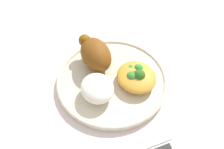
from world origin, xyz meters
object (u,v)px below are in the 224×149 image
at_px(rice_pile, 97,88).
at_px(plate, 112,79).
at_px(mac_cheese_with_broccoli, 136,76).
at_px(roasted_chicken, 95,54).

bearing_deg(rice_pile, plate, -59.16).
relative_size(rice_pile, mac_cheese_with_broccoli, 0.83).
relative_size(roasted_chicken, mac_cheese_with_broccoli, 1.15).
bearing_deg(mac_cheese_with_broccoli, plate, 53.55).
bearing_deg(roasted_chicken, plate, -162.91).
relative_size(plate, mac_cheese_with_broccoli, 2.76).
height_order(plate, rice_pile, rice_pile).
height_order(plate, roasted_chicken, roasted_chicken).
distance_m(rice_pile, mac_cheese_with_broccoli, 0.11).
height_order(rice_pile, mac_cheese_with_broccoli, same).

